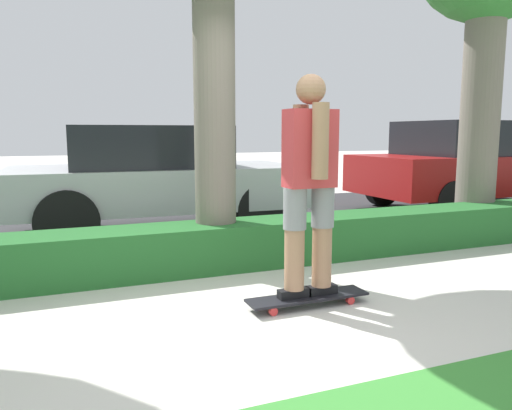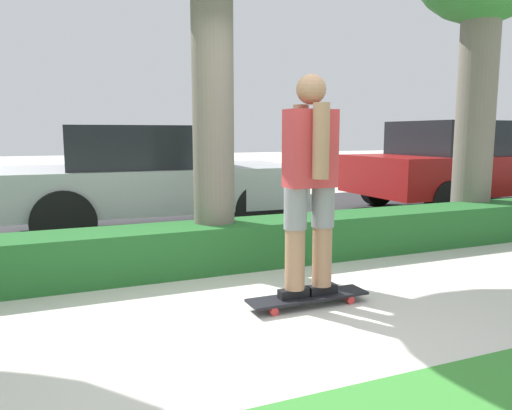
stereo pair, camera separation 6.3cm
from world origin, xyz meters
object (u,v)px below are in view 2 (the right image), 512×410
skateboard (308,297)px  parked_car_middle (150,176)px  skater_person (310,181)px  parked_car_rear (466,164)px

skateboard → parked_car_middle: 3.65m
skater_person → parked_car_rear: (5.29, 3.59, -0.20)m
parked_car_rear → skateboard: bearing=-146.2°
skateboard → parked_car_rear: (5.29, 3.59, 0.74)m
parked_car_middle → skater_person: bearing=-79.0°
parked_car_rear → parked_car_middle: bearing=-179.9°
skateboard → parked_car_middle: (-0.55, 3.54, 0.71)m
parked_car_middle → parked_car_rear: parked_car_rear is taller
skateboard → skater_person: bearing=26.6°
skateboard → skater_person: 0.94m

